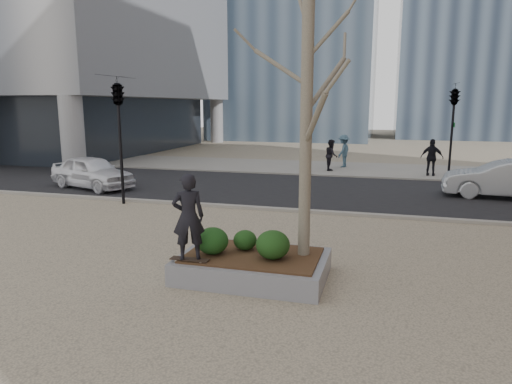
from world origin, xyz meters
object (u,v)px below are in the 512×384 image
(skateboarder, at_px, (188,217))
(police_car, at_px, (92,172))
(planter, at_px, (253,266))
(skateboard, at_px, (190,260))

(skateboarder, bearing_deg, police_car, -72.34)
(planter, height_order, skateboard, skateboard)
(skateboard, height_order, police_car, police_car)
(skateboard, bearing_deg, planter, 32.23)
(planter, relative_size, skateboard, 3.85)
(skateboarder, height_order, police_car, skateboarder)
(planter, xyz_separation_m, skateboard, (-1.10, -0.71, 0.26))
(skateboard, xyz_separation_m, skateboarder, (0.00, 0.00, 0.89))
(skateboard, bearing_deg, police_car, 133.38)
(planter, bearing_deg, police_car, 139.88)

